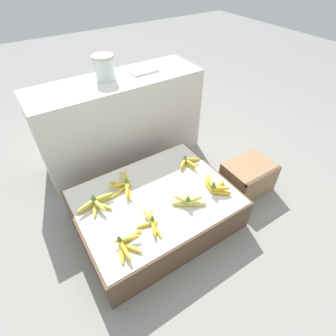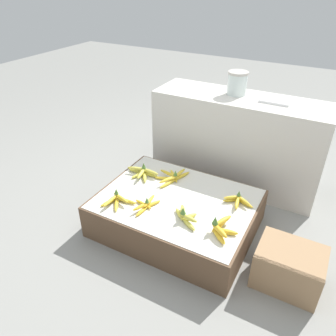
{
  "view_description": "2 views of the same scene",
  "coord_description": "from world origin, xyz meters",
  "px_view_note": "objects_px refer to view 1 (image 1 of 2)",
  "views": [
    {
      "loc": [
        -0.55,
        -1.01,
        1.52
      ],
      "look_at": [
        0.12,
        0.02,
        0.42
      ],
      "focal_mm": 28.0,
      "sensor_mm": 36.0,
      "label": 1
    },
    {
      "loc": [
        0.78,
        -1.55,
        1.54
      ],
      "look_at": [
        -0.09,
        0.04,
        0.43
      ],
      "focal_mm": 35.0,
      "sensor_mm": 36.0,
      "label": 2
    }
  ],
  "objects_px": {
    "banana_bunch_front_midright": "(188,201)",
    "glass_jar": "(104,67)",
    "banana_bunch_front_right": "(215,187)",
    "banana_bunch_middle_right": "(188,162)",
    "banana_bunch_front_midleft": "(152,222)",
    "banana_bunch_front_left": "(127,244)",
    "banana_bunch_middle_left": "(96,204)",
    "wooden_crate": "(248,177)",
    "foam_tray_white": "(142,70)",
    "banana_bunch_middle_midleft": "(124,185)"
  },
  "relations": [
    {
      "from": "banana_bunch_front_midright",
      "to": "glass_jar",
      "type": "relative_size",
      "value": 1.17
    },
    {
      "from": "banana_bunch_front_right",
      "to": "banana_bunch_middle_right",
      "type": "xyz_separation_m",
      "value": [
        0.0,
        0.31,
        -0.01
      ]
    },
    {
      "from": "banana_bunch_front_midleft",
      "to": "banana_bunch_front_midright",
      "type": "height_order",
      "value": "banana_bunch_front_midright"
    },
    {
      "from": "banana_bunch_front_left",
      "to": "banana_bunch_front_right",
      "type": "distance_m",
      "value": 0.69
    },
    {
      "from": "banana_bunch_middle_right",
      "to": "banana_bunch_front_right",
      "type": "bearing_deg",
      "value": -90.23
    },
    {
      "from": "banana_bunch_front_right",
      "to": "banana_bunch_middle_left",
      "type": "height_order",
      "value": "banana_bunch_front_right"
    },
    {
      "from": "wooden_crate",
      "to": "glass_jar",
      "type": "bearing_deg",
      "value": 126.72
    },
    {
      "from": "glass_jar",
      "to": "foam_tray_white",
      "type": "bearing_deg",
      "value": -1.01
    },
    {
      "from": "banana_bunch_middle_midleft",
      "to": "banana_bunch_middle_right",
      "type": "xyz_separation_m",
      "value": [
        0.5,
        -0.04,
        0.0
      ]
    },
    {
      "from": "banana_bunch_front_midright",
      "to": "banana_bunch_front_midleft",
      "type": "bearing_deg",
      "value": -177.49
    },
    {
      "from": "banana_bunch_front_left",
      "to": "banana_bunch_middle_right",
      "type": "relative_size",
      "value": 0.97
    },
    {
      "from": "banana_bunch_front_midright",
      "to": "banana_bunch_front_right",
      "type": "xyz_separation_m",
      "value": [
        0.22,
        0.0,
        0.0
      ]
    },
    {
      "from": "banana_bunch_middle_left",
      "to": "banana_bunch_front_left",
      "type": "bearing_deg",
      "value": -84.94
    },
    {
      "from": "banana_bunch_front_left",
      "to": "glass_jar",
      "type": "distance_m",
      "value": 1.23
    },
    {
      "from": "banana_bunch_middle_midleft",
      "to": "banana_bunch_front_right",
      "type": "bearing_deg",
      "value": -35.16
    },
    {
      "from": "banana_bunch_front_left",
      "to": "banana_bunch_middle_right",
      "type": "xyz_separation_m",
      "value": [
        0.68,
        0.37,
        -0.0
      ]
    },
    {
      "from": "wooden_crate",
      "to": "banana_bunch_middle_midleft",
      "type": "bearing_deg",
      "value": 161.41
    },
    {
      "from": "banana_bunch_middle_left",
      "to": "banana_bunch_middle_midleft",
      "type": "relative_size",
      "value": 0.88
    },
    {
      "from": "banana_bunch_middle_midleft",
      "to": "banana_bunch_front_left",
      "type": "bearing_deg",
      "value": -113.91
    },
    {
      "from": "banana_bunch_front_midleft",
      "to": "banana_bunch_front_right",
      "type": "xyz_separation_m",
      "value": [
        0.5,
        0.01,
        0.01
      ]
    },
    {
      "from": "banana_bunch_front_midright",
      "to": "banana_bunch_middle_right",
      "type": "relative_size",
      "value": 1.0
    },
    {
      "from": "wooden_crate",
      "to": "banana_bunch_middle_right",
      "type": "relative_size",
      "value": 1.77
    },
    {
      "from": "banana_bunch_middle_left",
      "to": "banana_bunch_middle_right",
      "type": "height_order",
      "value": "banana_bunch_middle_left"
    },
    {
      "from": "foam_tray_white",
      "to": "banana_bunch_front_right",
      "type": "bearing_deg",
      "value": -90.68
    },
    {
      "from": "wooden_crate",
      "to": "glass_jar",
      "type": "height_order",
      "value": "glass_jar"
    },
    {
      "from": "banana_bunch_front_midright",
      "to": "banana_bunch_middle_left",
      "type": "distance_m",
      "value": 0.57
    },
    {
      "from": "banana_bunch_middle_midleft",
      "to": "banana_bunch_middle_left",
      "type": "bearing_deg",
      "value": -165.73
    },
    {
      "from": "banana_bunch_middle_left",
      "to": "foam_tray_white",
      "type": "height_order",
      "value": "foam_tray_white"
    },
    {
      "from": "banana_bunch_middle_midleft",
      "to": "banana_bunch_middle_right",
      "type": "relative_size",
      "value": 1.42
    },
    {
      "from": "banana_bunch_front_right",
      "to": "banana_bunch_middle_right",
      "type": "distance_m",
      "value": 0.31
    },
    {
      "from": "banana_bunch_front_right",
      "to": "banana_bunch_middle_right",
      "type": "relative_size",
      "value": 1.12
    },
    {
      "from": "foam_tray_white",
      "to": "banana_bunch_front_left",
      "type": "bearing_deg",
      "value": -124.09
    },
    {
      "from": "banana_bunch_front_left",
      "to": "wooden_crate",
      "type": "bearing_deg",
      "value": 6.12
    },
    {
      "from": "banana_bunch_front_midleft",
      "to": "glass_jar",
      "type": "relative_size",
      "value": 1.28
    },
    {
      "from": "banana_bunch_front_midleft",
      "to": "banana_bunch_front_midright",
      "type": "bearing_deg",
      "value": 2.51
    },
    {
      "from": "banana_bunch_front_midright",
      "to": "glass_jar",
      "type": "height_order",
      "value": "glass_jar"
    },
    {
      "from": "banana_bunch_front_left",
      "to": "banana_bunch_middle_midleft",
      "type": "height_order",
      "value": "banana_bunch_front_left"
    },
    {
      "from": "banana_bunch_middle_left",
      "to": "banana_bunch_middle_midleft",
      "type": "xyz_separation_m",
      "value": [
        0.22,
        0.06,
        -0.0
      ]
    },
    {
      "from": "banana_bunch_front_left",
      "to": "foam_tray_white",
      "type": "relative_size",
      "value": 0.93
    },
    {
      "from": "banana_bunch_middle_midleft",
      "to": "foam_tray_white",
      "type": "xyz_separation_m",
      "value": [
        0.51,
        0.61,
        0.47
      ]
    },
    {
      "from": "banana_bunch_middle_midleft",
      "to": "banana_bunch_middle_right",
      "type": "distance_m",
      "value": 0.5
    },
    {
      "from": "wooden_crate",
      "to": "glass_jar",
      "type": "distance_m",
      "value": 1.34
    },
    {
      "from": "banana_bunch_front_midright",
      "to": "foam_tray_white",
      "type": "bearing_deg",
      "value": 76.28
    },
    {
      "from": "banana_bunch_front_midright",
      "to": "banana_bunch_middle_left",
      "type": "xyz_separation_m",
      "value": [
        -0.49,
        0.3,
        -0.0
      ]
    },
    {
      "from": "banana_bunch_front_midright",
      "to": "banana_bunch_middle_right",
      "type": "xyz_separation_m",
      "value": [
        0.22,
        0.31,
        -0.01
      ]
    },
    {
      "from": "wooden_crate",
      "to": "foam_tray_white",
      "type": "distance_m",
      "value": 1.16
    },
    {
      "from": "banana_bunch_front_right",
      "to": "foam_tray_white",
      "type": "bearing_deg",
      "value": 89.32
    },
    {
      "from": "banana_bunch_front_midleft",
      "to": "glass_jar",
      "type": "xyz_separation_m",
      "value": [
        0.21,
        0.98,
        0.55
      ]
    },
    {
      "from": "banana_bunch_front_left",
      "to": "banana_bunch_front_midright",
      "type": "bearing_deg",
      "value": 8.02
    },
    {
      "from": "banana_bunch_middle_left",
      "to": "wooden_crate",
      "type": "bearing_deg",
      "value": -12.47
    }
  ]
}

